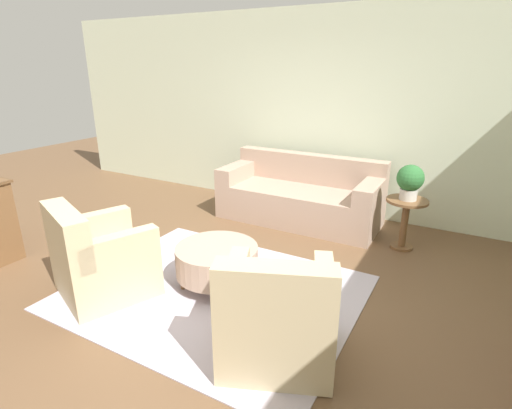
{
  "coord_description": "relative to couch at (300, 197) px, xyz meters",
  "views": [
    {
      "loc": [
        1.96,
        -2.7,
        2.07
      ],
      "look_at": [
        0.15,
        0.55,
        0.75
      ],
      "focal_mm": 28.0,
      "sensor_mm": 36.0,
      "label": 1
    }
  ],
  "objects": [
    {
      "name": "armchair_left",
      "position": [
        -0.87,
        -2.67,
        0.03
      ],
      "size": [
        1.02,
        1.02,
        0.89
      ],
      "color": "#C6B289",
      "rests_on": "rug"
    },
    {
      "name": "ottoman_table",
      "position": [
        -0.01,
        -2.01,
        -0.06
      ],
      "size": [
        0.8,
        0.8,
        0.4
      ],
      "color": "tan",
      "rests_on": "rug"
    },
    {
      "name": "wall_back",
      "position": [
        0.05,
        0.63,
        1.08
      ],
      "size": [
        9.44,
        0.12,
        2.8
      ],
      "color": "beige",
      "rests_on": "ground_plane"
    },
    {
      "name": "ground_plane",
      "position": [
        0.05,
        -2.15,
        -0.32
      ],
      "size": [
        16.0,
        16.0,
        0.0
      ],
      "primitive_type": "plane",
      "color": "brown"
    },
    {
      "name": "couch",
      "position": [
        0.0,
        0.0,
        0.0
      ],
      "size": [
        2.16,
        0.9,
        0.87
      ],
      "color": "tan",
      "rests_on": "ground_plane"
    },
    {
      "name": "rug",
      "position": [
        0.05,
        -2.15,
        -0.32
      ],
      "size": [
        2.63,
        2.12,
        0.01
      ],
      "color": "#BCB2C1",
      "rests_on": "ground_plane"
    },
    {
      "name": "side_table",
      "position": [
        1.42,
        -0.26,
        0.08
      ],
      "size": [
        0.47,
        0.47,
        0.6
      ],
      "color": "brown",
      "rests_on": "ground_plane"
    },
    {
      "name": "potted_plant_on_side_table",
      "position": [
        1.42,
        -0.26,
        0.51
      ],
      "size": [
        0.3,
        0.3,
        0.4
      ],
      "color": "beige",
      "rests_on": "side_table"
    },
    {
      "name": "armchair_right",
      "position": [
        0.96,
        -2.67,
        0.03
      ],
      "size": [
        1.02,
        1.02,
        0.89
      ],
      "color": "#C6B289",
      "rests_on": "rug"
    }
  ]
}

